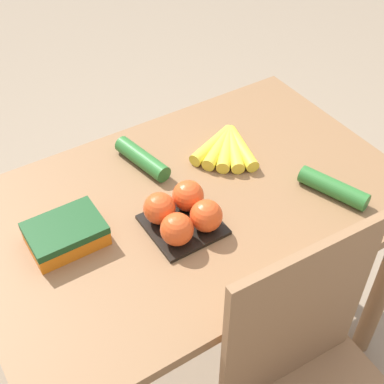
{
  "coord_description": "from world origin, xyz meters",
  "views": [
    {
      "loc": [
        0.54,
        0.85,
        1.71
      ],
      "look_at": [
        0.0,
        0.0,
        0.76
      ],
      "focal_mm": 50.0,
      "sensor_mm": 36.0,
      "label": 1
    }
  ],
  "objects": [
    {
      "name": "banana_bunch",
      "position": [
        -0.19,
        -0.12,
        0.75
      ],
      "size": [
        0.19,
        0.2,
        0.04
      ],
      "color": "brown",
      "rests_on": "dining_table"
    },
    {
      "name": "cucumber_far",
      "position": [
        0.04,
        -0.19,
        0.76
      ],
      "size": [
        0.08,
        0.2,
        0.05
      ],
      "color": "#2D702D",
      "rests_on": "dining_table"
    },
    {
      "name": "dining_table",
      "position": [
        0.0,
        0.0,
        0.62
      ],
      "size": [
        1.15,
        0.75,
        0.73
      ],
      "color": "olive",
      "rests_on": "ground_plane"
    },
    {
      "name": "ground_plane",
      "position": [
        0.0,
        0.0,
        0.0
      ],
      "size": [
        12.0,
        12.0,
        0.0
      ],
      "primitive_type": "plane",
      "color": "gray"
    },
    {
      "name": "carrot_bag",
      "position": [
        0.33,
        -0.04,
        0.77
      ],
      "size": [
        0.18,
        0.13,
        0.06
      ],
      "color": "orange",
      "rests_on": "dining_table"
    },
    {
      "name": "tomato_pack",
      "position": [
        0.07,
        0.07,
        0.78
      ],
      "size": [
        0.18,
        0.18,
        0.09
      ],
      "color": "black",
      "rests_on": "dining_table"
    },
    {
      "name": "cucumber_near",
      "position": [
        -0.33,
        0.18,
        0.76
      ],
      "size": [
        0.11,
        0.19,
        0.05
      ],
      "color": "#2D702D",
      "rests_on": "dining_table"
    }
  ]
}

